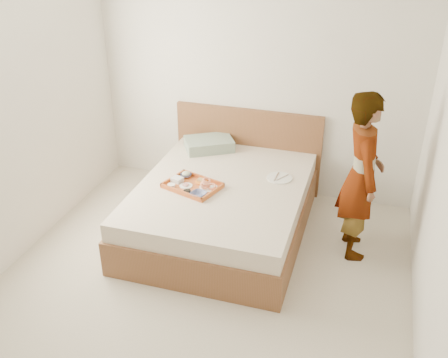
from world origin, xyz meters
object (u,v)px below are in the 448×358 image
bed (222,208)px  tray (192,185)px  dinner_plate (279,178)px  person (361,176)px

bed → tray: (-0.25, -0.14, 0.29)m
tray → dinner_plate: 0.87m
bed → person: 1.38m
dinner_plate → person: person is taller
bed → tray: tray is taller
tray → person: 1.56m
bed → person: person is taller
dinner_plate → tray: bearing=-150.9°
bed → dinner_plate: dinner_plate is taller
tray → person: (1.52, 0.21, 0.23)m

